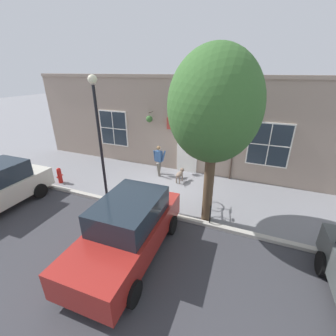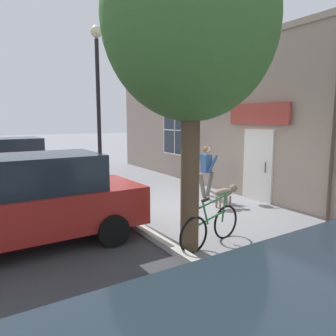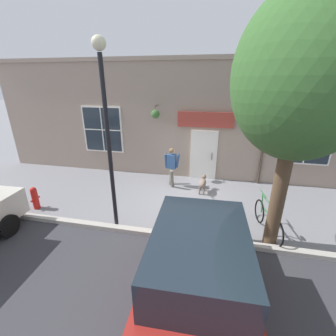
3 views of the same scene
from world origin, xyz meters
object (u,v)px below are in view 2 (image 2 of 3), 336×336
(pedestrian_walking, at_px, (206,167))
(parked_car_mid_block, at_px, (31,201))
(fire_hydrant, at_px, (84,173))
(dog_on_leash, at_px, (225,192))
(street_lamp, at_px, (98,90))
(leaning_bicycle, at_px, (211,226))
(parked_car_nearest_curb, at_px, (2,164))
(street_tree_by_curb, at_px, (191,25))

(pedestrian_walking, distance_m, parked_car_mid_block, 5.50)
(fire_hydrant, bearing_deg, dog_on_leash, 113.33)
(fire_hydrant, bearing_deg, parked_car_mid_block, 64.07)
(parked_car_mid_block, distance_m, street_lamp, 4.10)
(dog_on_leash, relative_size, fire_hydrant, 1.27)
(leaning_bicycle, distance_m, parked_car_nearest_curb, 8.33)
(street_tree_by_curb, relative_size, parked_car_mid_block, 1.32)
(dog_on_leash, height_order, street_lamp, street_lamp)
(dog_on_leash, bearing_deg, fire_hydrant, -66.67)
(parked_car_nearest_curb, height_order, parked_car_mid_block, same)
(street_tree_by_curb, height_order, parked_car_mid_block, street_tree_by_curb)
(leaning_bicycle, xyz_separation_m, street_lamp, (0.67, -4.24, 2.82))
(pedestrian_walking, relative_size, fire_hydrant, 2.07)
(street_tree_by_curb, relative_size, fire_hydrant, 7.49)
(parked_car_nearest_curb, bearing_deg, dog_on_leash, 130.38)
(parked_car_nearest_curb, bearing_deg, parked_car_mid_block, 89.89)
(dog_on_leash, bearing_deg, pedestrian_walking, -103.87)
(dog_on_leash, relative_size, street_lamp, 0.20)
(street_tree_by_curb, xyz_separation_m, fire_hydrant, (-0.25, -7.25, -3.58))
(street_tree_by_curb, height_order, fire_hydrant, street_tree_by_curb)
(pedestrian_walking, xyz_separation_m, parked_car_nearest_curb, (5.29, -4.60, -0.06))
(pedestrian_walking, xyz_separation_m, street_lamp, (3.03, -1.05, 2.26))
(parked_car_mid_block, distance_m, fire_hydrant, 6.17)
(pedestrian_walking, bearing_deg, parked_car_mid_block, 15.28)
(dog_on_leash, distance_m, parked_car_mid_block, 5.02)
(pedestrian_walking, bearing_deg, leaning_bicycle, 53.37)
(dog_on_leash, relative_size, parked_car_nearest_curb, 0.22)
(fire_hydrant, bearing_deg, pedestrian_walking, 122.64)
(dog_on_leash, xyz_separation_m, parked_car_mid_block, (5.00, 0.19, 0.47))
(leaning_bicycle, height_order, street_lamp, street_lamp)
(dog_on_leash, distance_m, leaning_bicycle, 2.82)
(pedestrian_walking, distance_m, leaning_bicycle, 4.01)
(pedestrian_walking, distance_m, street_tree_by_curb, 5.24)
(dog_on_leash, distance_m, street_lamp, 4.53)
(leaning_bicycle, bearing_deg, fire_hydrant, -88.05)
(leaning_bicycle, xyz_separation_m, fire_hydrant, (0.25, -7.27, 0.02))
(pedestrian_walking, relative_size, street_tree_by_curb, 0.28)
(parked_car_nearest_curb, relative_size, parked_car_mid_block, 1.00)
(pedestrian_walking, bearing_deg, street_lamp, -19.10)
(pedestrian_walking, distance_m, street_lamp, 3.93)
(parked_car_nearest_curb, distance_m, fire_hydrant, 2.77)
(dog_on_leash, relative_size, parked_car_mid_block, 0.22)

